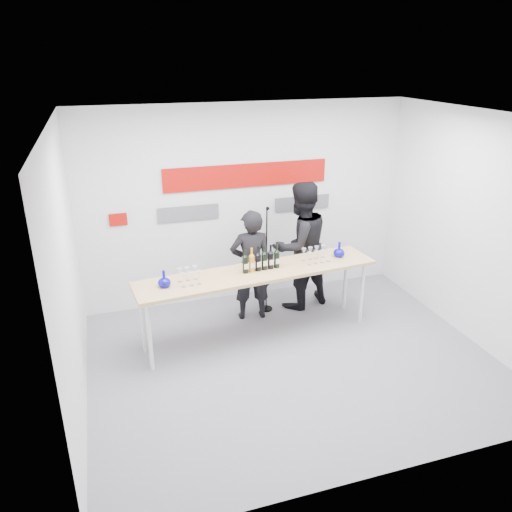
# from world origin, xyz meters

# --- Properties ---
(ground) EXTENTS (5.00, 5.00, 0.00)m
(ground) POSITION_xyz_m (0.00, 0.00, 0.00)
(ground) COLOR slate
(ground) RESTS_ON ground
(back_wall) EXTENTS (5.00, 0.04, 3.00)m
(back_wall) POSITION_xyz_m (0.00, 2.00, 1.50)
(back_wall) COLOR silver
(back_wall) RESTS_ON ground
(signage) EXTENTS (3.38, 0.02, 0.79)m
(signage) POSITION_xyz_m (-0.06, 1.97, 1.81)
(signage) COLOR #A10B06
(signage) RESTS_ON back_wall
(tasting_table) EXTENTS (3.30, 0.96, 0.98)m
(tasting_table) POSITION_xyz_m (-0.23, 0.69, 0.90)
(tasting_table) COLOR #DDB977
(tasting_table) RESTS_ON ground
(wine_bottles) EXTENTS (0.53, 0.13, 0.33)m
(wine_bottles) POSITION_xyz_m (-0.19, 0.72, 1.14)
(wine_bottles) COLOR black
(wine_bottles) RESTS_ON tasting_table
(decanter_left) EXTENTS (0.16, 0.16, 0.21)m
(decanter_left) POSITION_xyz_m (-1.47, 0.59, 1.08)
(decanter_left) COLOR #0A078C
(decanter_left) RESTS_ON tasting_table
(decanter_right) EXTENTS (0.16, 0.16, 0.21)m
(decanter_right) POSITION_xyz_m (1.00, 0.83, 1.08)
(decanter_right) COLOR #0A078C
(decanter_right) RESTS_ON tasting_table
(glasses_left) EXTENTS (0.28, 0.24, 0.18)m
(glasses_left) POSITION_xyz_m (-1.16, 0.60, 1.07)
(glasses_left) COLOR silver
(glasses_left) RESTS_ON tasting_table
(glasses_right) EXTENTS (0.38, 0.25, 0.18)m
(glasses_right) POSITION_xyz_m (0.63, 0.78, 1.07)
(glasses_right) COLOR silver
(glasses_right) RESTS_ON tasting_table
(presenter_left) EXTENTS (0.64, 0.45, 1.64)m
(presenter_left) POSITION_xyz_m (-0.17, 1.24, 0.82)
(presenter_left) COLOR black
(presenter_left) RESTS_ON ground
(presenter_right) EXTENTS (1.11, 0.96, 1.94)m
(presenter_right) POSITION_xyz_m (0.64, 1.40, 0.97)
(presenter_right) COLOR black
(presenter_right) RESTS_ON ground
(mic_stand) EXTENTS (0.19, 0.19, 1.64)m
(mic_stand) POSITION_xyz_m (0.11, 1.38, 0.50)
(mic_stand) COLOR black
(mic_stand) RESTS_ON ground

